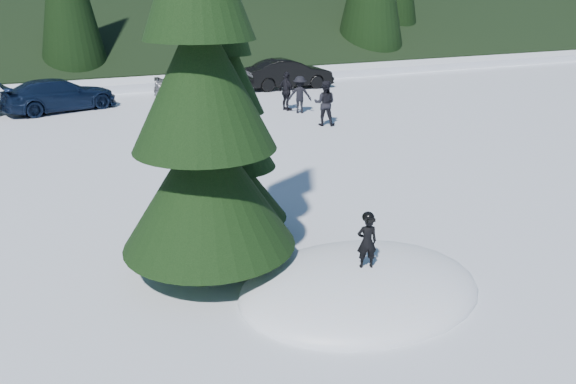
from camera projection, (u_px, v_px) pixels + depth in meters
name	position (u px, v px, depth m)	size (l,w,h in m)	color
ground	(360.00, 290.00, 10.04)	(200.00, 200.00, 0.00)	white
snow_mound	(360.00, 290.00, 10.04)	(4.48, 3.52, 0.96)	white
spruce_tall	(203.00, 98.00, 9.59)	(3.20, 3.20, 8.60)	black
spruce_short	(233.00, 141.00, 11.59)	(2.20, 2.20, 5.37)	black
child_skier	(367.00, 242.00, 9.68)	(0.35, 0.23, 0.96)	black
adult_0	(325.00, 103.00, 21.77)	(0.84, 0.66, 1.74)	black
adult_1	(287.00, 91.00, 24.44)	(0.98, 0.41, 1.67)	black
adult_2	(300.00, 95.00, 23.96)	(1.02, 0.58, 1.57)	black
car_3	(60.00, 95.00, 24.45)	(1.95, 4.79, 1.39)	black
car_4	(195.00, 83.00, 27.64)	(1.60, 3.97, 1.35)	gray
car_5	(288.00, 74.00, 29.92)	(1.63, 4.67, 1.54)	black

